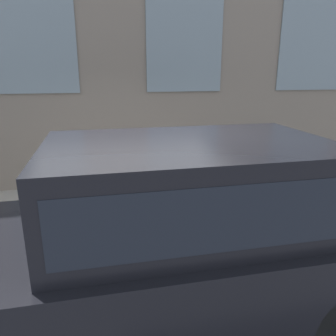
% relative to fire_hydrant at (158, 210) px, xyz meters
% --- Properties ---
extents(ground_plane, '(80.00, 80.00, 0.00)m').
position_rel_fire_hydrant_xyz_m(ground_plane, '(-0.47, 0.41, -0.52)').
color(ground_plane, '#47474C').
extents(sidewalk, '(2.92, 60.00, 0.15)m').
position_rel_fire_hydrant_xyz_m(sidewalk, '(0.99, 0.41, -0.45)').
color(sidewalk, '#A8A093').
rests_on(sidewalk, ground_plane).
extents(fire_hydrant, '(0.28, 0.41, 0.74)m').
position_rel_fire_hydrant_xyz_m(fire_hydrant, '(0.00, 0.00, 0.00)').
color(fire_hydrant, red).
rests_on(fire_hydrant, sidewalk).
extents(person, '(0.29, 0.19, 1.20)m').
position_rel_fire_hydrant_xyz_m(person, '(0.26, -0.37, 0.34)').
color(person, '#232328').
rests_on(person, sidewalk).
extents(parked_truck_charcoal_near, '(1.87, 4.21, 1.87)m').
position_rel_fire_hydrant_xyz_m(parked_truck_charcoal_near, '(-1.57, 0.04, 0.54)').
color(parked_truck_charcoal_near, black).
rests_on(parked_truck_charcoal_near, ground_plane).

